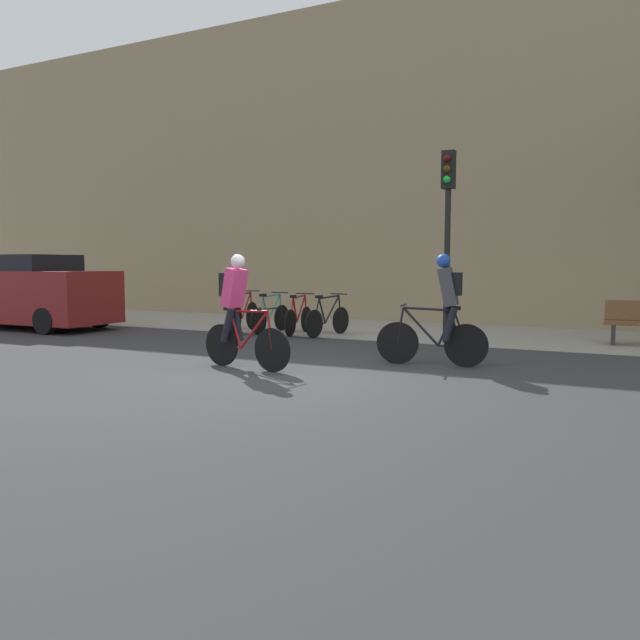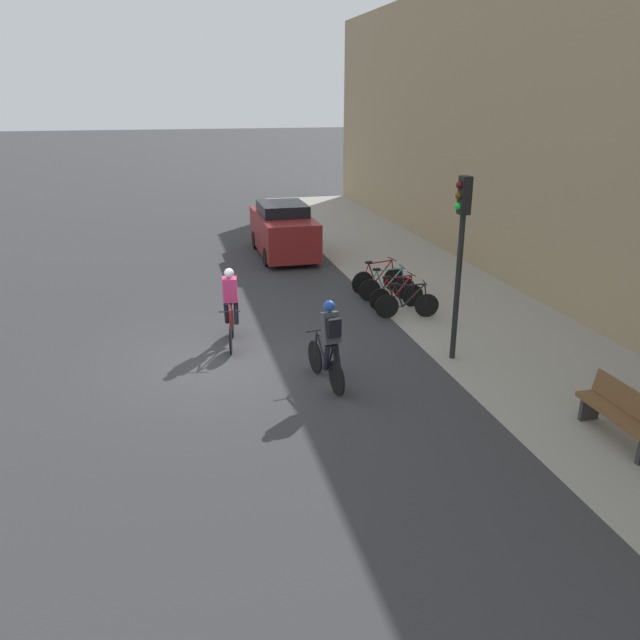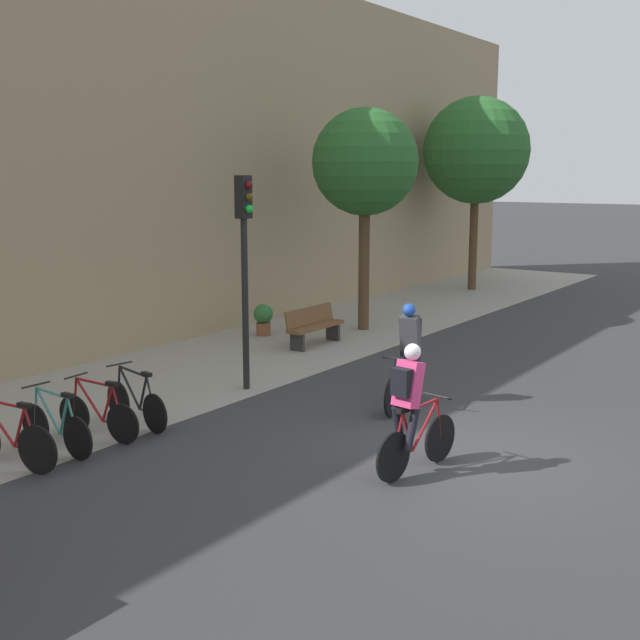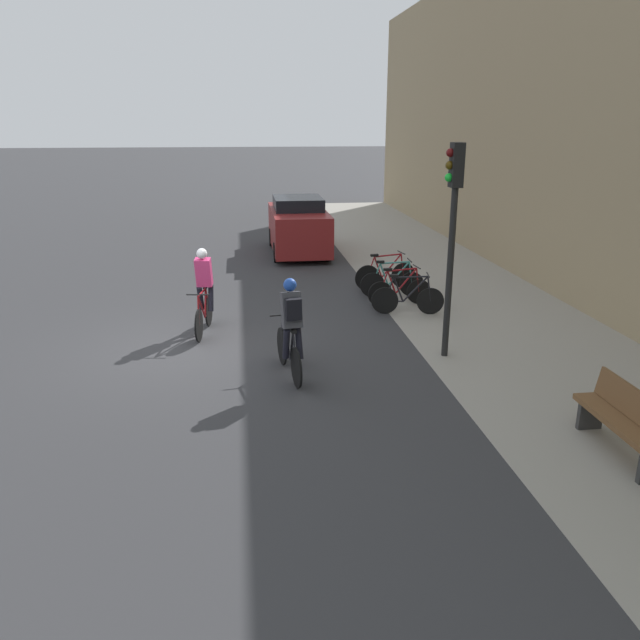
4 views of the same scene
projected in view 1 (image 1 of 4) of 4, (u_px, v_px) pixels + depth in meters
ground at (283, 377)px, 9.01m from camera, size 200.00×200.00×0.00m
kerb_strip at (422, 331)px, 15.04m from camera, size 44.00×4.50×0.01m
building_facade at (452, 156)px, 16.91m from camera, size 44.00×0.60×9.06m
cyclist_pink at (238, 308)px, 9.70m from camera, size 1.70×0.52×1.77m
cyclist_grey at (443, 307)px, 9.86m from camera, size 1.76×0.53×1.78m
parked_bike_0 at (244, 315)px, 15.08m from camera, size 0.46×1.68×0.97m
parked_bike_1 at (270, 316)px, 14.75m from camera, size 0.46×1.63×0.95m
parked_bike_2 at (298, 318)px, 14.41m from camera, size 0.46×1.58×0.94m
parked_bike_3 at (328, 319)px, 14.08m from camera, size 0.46×1.65×0.95m
traffic_light_pole at (448, 211)px, 12.68m from camera, size 0.26×0.30×3.90m
parked_car at (34, 293)px, 15.64m from camera, size 4.30×1.84×1.85m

